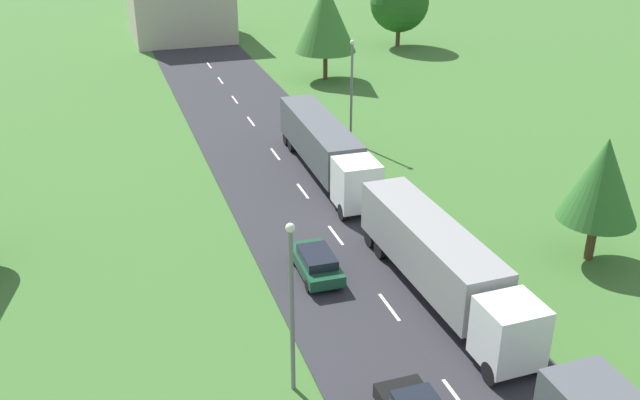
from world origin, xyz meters
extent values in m
cube|color=white|center=(0.00, 25.63, 0.07)|extent=(0.16, 2.40, 0.01)
cube|color=white|center=(0.00, 32.41, 0.07)|extent=(0.16, 2.40, 0.01)
cube|color=white|center=(0.00, 40.08, 0.07)|extent=(0.16, 2.40, 0.01)
cube|color=white|center=(0.00, 46.50, 0.07)|extent=(0.16, 2.40, 0.01)
cube|color=white|center=(0.00, 53.35, 0.07)|extent=(0.16, 2.40, 0.01)
cube|color=white|center=(0.00, 61.10, 0.07)|extent=(0.16, 2.40, 0.01)
cube|color=white|center=(0.00, 67.42, 0.07)|extent=(0.16, 2.40, 0.01)
cube|color=white|center=(0.00, 74.08, 0.07)|extent=(0.16, 2.40, 0.01)
cube|color=white|center=(0.00, 80.23, 0.07)|extent=(0.16, 2.40, 0.01)
cube|color=white|center=(2.74, 26.65, 1.91)|extent=(2.50, 2.35, 2.71)
cube|color=black|center=(2.77, 25.56, 2.40)|extent=(2.10, 0.15, 1.19)
cube|color=gray|center=(2.56, 33.68, 2.20)|extent=(2.77, 11.14, 2.69)
cube|color=black|center=(2.56, 33.68, 0.66)|extent=(1.16, 10.55, 0.24)
cylinder|color=black|center=(3.80, 26.10, 0.56)|extent=(0.37, 1.01, 1.00)
cylinder|color=black|center=(1.70, 26.05, 0.56)|extent=(0.37, 1.01, 1.00)
cylinder|color=black|center=(3.53, 37.03, 0.56)|extent=(0.37, 1.01, 1.00)
cylinder|color=black|center=(1.43, 36.98, 0.56)|extent=(0.37, 1.01, 1.00)
cylinder|color=black|center=(3.50, 38.36, 0.56)|extent=(0.37, 1.01, 1.00)
cylinder|color=black|center=(1.40, 38.31, 0.56)|extent=(0.37, 1.01, 1.00)
cube|color=white|center=(2.13, 42.46, 1.98)|extent=(2.49, 2.65, 2.84)
cube|color=black|center=(2.10, 41.22, 2.49)|extent=(2.10, 0.14, 1.25)
cube|color=#4C5156|center=(2.28, 50.01, 2.19)|extent=(2.74, 11.85, 2.65)
cube|color=black|center=(2.28, 50.01, 0.66)|extent=(1.13, 11.23, 0.24)
cylinder|color=black|center=(3.16, 41.79, 0.56)|extent=(0.37, 1.01, 1.00)
cylinder|color=black|center=(1.06, 41.83, 0.56)|extent=(0.37, 1.01, 1.00)
cylinder|color=black|center=(3.40, 53.53, 0.56)|extent=(0.37, 1.01, 1.00)
cylinder|color=black|center=(1.30, 53.57, 0.56)|extent=(0.37, 1.01, 1.00)
cylinder|color=black|center=(3.43, 54.95, 0.56)|extent=(0.37, 1.01, 1.00)
cylinder|color=black|center=(1.33, 54.99, 0.56)|extent=(0.37, 1.01, 1.00)
cylinder|color=black|center=(-1.48, 25.77, 0.38)|extent=(0.22, 0.64, 0.64)
cube|color=#19472D|center=(-2.38, 36.37, 0.67)|extent=(1.94, 4.29, 0.59)
cube|color=black|center=(-2.39, 36.16, 1.21)|extent=(1.60, 2.41, 0.48)
cylinder|color=black|center=(-3.17, 37.83, 0.38)|extent=(0.24, 0.65, 0.64)
cylinder|color=black|center=(-1.53, 37.79, 0.38)|extent=(0.24, 0.65, 0.64)
cylinder|color=black|center=(-3.24, 34.94, 0.38)|extent=(0.24, 0.65, 0.64)
cylinder|color=black|center=(-1.60, 34.90, 0.38)|extent=(0.24, 0.65, 0.64)
cylinder|color=slate|center=(-5.95, 28.33, 3.59)|extent=(0.18, 0.18, 7.17)
sphere|color=silver|center=(-5.95, 28.33, 7.29)|extent=(0.36, 0.36, 0.36)
cylinder|color=slate|center=(6.16, 54.17, 3.75)|extent=(0.18, 0.18, 7.50)
sphere|color=silver|center=(6.16, 54.17, 7.62)|extent=(0.36, 0.36, 0.36)
cylinder|color=#513823|center=(9.98, 71.52, 1.39)|extent=(0.43, 0.43, 2.78)
cone|color=#38702D|center=(9.98, 71.52, 6.03)|extent=(5.92, 5.92, 6.52)
cylinder|color=#513823|center=(22.64, 82.57, 1.24)|extent=(0.50, 0.50, 2.48)
sphere|color=#23561E|center=(22.64, 82.57, 5.00)|extent=(6.73, 6.73, 6.73)
cylinder|color=#513823|center=(12.04, 33.46, 1.19)|extent=(0.49, 0.49, 2.38)
cone|color=#2D6628|center=(12.04, 33.46, 4.62)|extent=(4.07, 4.07, 4.48)
camera|label=1|loc=(-12.07, 6.34, 19.10)|focal=40.02mm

